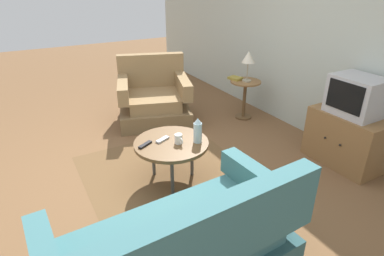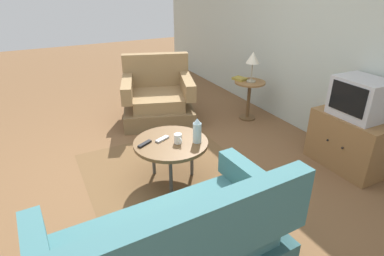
{
  "view_description": "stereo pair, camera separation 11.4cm",
  "coord_description": "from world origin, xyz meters",
  "px_view_note": "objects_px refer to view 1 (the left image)",
  "views": [
    {
      "loc": [
        2.71,
        -1.16,
        1.96
      ],
      "look_at": [
        0.13,
        0.29,
        0.55
      ],
      "focal_mm": 29.74,
      "sensor_mm": 36.0,
      "label": 1
    },
    {
      "loc": [
        2.76,
        -1.06,
        1.96
      ],
      "look_at": [
        0.13,
        0.29,
        0.55
      ],
      "focal_mm": 29.74,
      "sensor_mm": 36.0,
      "label": 2
    }
  ],
  "objects_px": {
    "couch": "(179,251)",
    "tv_remote_dark": "(145,145)",
    "book": "(235,78)",
    "television": "(357,96)",
    "vase": "(198,131)",
    "table_lamp": "(248,58)",
    "side_table": "(245,92)",
    "armchair": "(154,100)",
    "coffee_table": "(171,145)",
    "mug": "(179,139)",
    "tv_stand": "(346,139)",
    "tv_remote_silver": "(163,140)"
  },
  "relations": [
    {
      "from": "couch",
      "to": "tv_remote_dark",
      "type": "bearing_deg",
      "value": 75.68
    },
    {
      "from": "book",
      "to": "television",
      "type": "bearing_deg",
      "value": -5.3
    },
    {
      "from": "television",
      "to": "tv_remote_dark",
      "type": "xyz_separation_m",
      "value": [
        -0.7,
        -2.15,
        -0.35
      ]
    },
    {
      "from": "vase",
      "to": "table_lamp",
      "type": "bearing_deg",
      "value": 126.49
    },
    {
      "from": "side_table",
      "to": "table_lamp",
      "type": "height_order",
      "value": "table_lamp"
    },
    {
      "from": "television",
      "to": "couch",
      "type": "bearing_deg",
      "value": -78.04
    },
    {
      "from": "armchair",
      "to": "tv_remote_dark",
      "type": "bearing_deg",
      "value": 82.8
    },
    {
      "from": "coffee_table",
      "to": "book",
      "type": "height_order",
      "value": "book"
    },
    {
      "from": "television",
      "to": "book",
      "type": "relative_size",
      "value": 2.32
    },
    {
      "from": "coffee_table",
      "to": "table_lamp",
      "type": "relative_size",
      "value": 1.73
    },
    {
      "from": "mug",
      "to": "tv_remote_dark",
      "type": "bearing_deg",
      "value": -111.58
    },
    {
      "from": "armchair",
      "to": "tv_stand",
      "type": "relative_size",
      "value": 1.52
    },
    {
      "from": "side_table",
      "to": "tv_stand",
      "type": "distance_m",
      "value": 1.62
    },
    {
      "from": "table_lamp",
      "to": "vase",
      "type": "height_order",
      "value": "table_lamp"
    },
    {
      "from": "side_table",
      "to": "mug",
      "type": "xyz_separation_m",
      "value": [
        1.04,
        -1.64,
        0.09
      ]
    },
    {
      "from": "couch",
      "to": "tv_remote_dark",
      "type": "height_order",
      "value": "couch"
    },
    {
      "from": "side_table",
      "to": "tv_remote_dark",
      "type": "bearing_deg",
      "value": -64.87
    },
    {
      "from": "armchair",
      "to": "television",
      "type": "distance_m",
      "value": 2.69
    },
    {
      "from": "television",
      "to": "mug",
      "type": "relative_size",
      "value": 3.98
    },
    {
      "from": "coffee_table",
      "to": "table_lamp",
      "type": "xyz_separation_m",
      "value": [
        -0.95,
        1.69,
        0.49
      ]
    },
    {
      "from": "tv_stand",
      "to": "table_lamp",
      "type": "distance_m",
      "value": 1.71
    },
    {
      "from": "television",
      "to": "tv_remote_silver",
      "type": "relative_size",
      "value": 3.08
    },
    {
      "from": "television",
      "to": "tv_remote_dark",
      "type": "bearing_deg",
      "value": -107.95
    },
    {
      "from": "television",
      "to": "table_lamp",
      "type": "height_order",
      "value": "television"
    },
    {
      "from": "armchair",
      "to": "tv_remote_silver",
      "type": "height_order",
      "value": "armchair"
    },
    {
      "from": "couch",
      "to": "book",
      "type": "bearing_deg",
      "value": 44.25
    },
    {
      "from": "couch",
      "to": "table_lamp",
      "type": "distance_m",
      "value": 3.1
    },
    {
      "from": "television",
      "to": "tv_remote_dark",
      "type": "relative_size",
      "value": 3.1
    },
    {
      "from": "tv_stand",
      "to": "tv_remote_dark",
      "type": "xyz_separation_m",
      "value": [
        -0.7,
        -2.13,
        0.17
      ]
    },
    {
      "from": "armchair",
      "to": "coffee_table",
      "type": "xyz_separation_m",
      "value": [
        1.6,
        -0.49,
        0.12
      ]
    },
    {
      "from": "tv_remote_dark",
      "to": "coffee_table",
      "type": "bearing_deg",
      "value": -40.46
    },
    {
      "from": "vase",
      "to": "armchair",
      "type": "bearing_deg",
      "value": 171.62
    },
    {
      "from": "mug",
      "to": "armchair",
      "type": "bearing_deg",
      "value": 165.35
    },
    {
      "from": "side_table",
      "to": "table_lamp",
      "type": "relative_size",
      "value": 1.34
    },
    {
      "from": "tv_remote_silver",
      "to": "coffee_table",
      "type": "bearing_deg",
      "value": 107.97
    },
    {
      "from": "book",
      "to": "armchair",
      "type": "bearing_deg",
      "value": -128.27
    },
    {
      "from": "table_lamp",
      "to": "tv_remote_dark",
      "type": "xyz_separation_m",
      "value": [
        0.89,
        -1.95,
        -0.45
      ]
    },
    {
      "from": "couch",
      "to": "tv_remote_dark",
      "type": "relative_size",
      "value": 10.49
    },
    {
      "from": "television",
      "to": "book",
      "type": "xyz_separation_m",
      "value": [
        -1.75,
        -0.29,
        -0.22
      ]
    },
    {
      "from": "tv_stand",
      "to": "book",
      "type": "xyz_separation_m",
      "value": [
        -1.75,
        -0.27,
        0.3
      ]
    },
    {
      "from": "tv_stand",
      "to": "vase",
      "type": "height_order",
      "value": "vase"
    },
    {
      "from": "table_lamp",
      "to": "book",
      "type": "relative_size",
      "value": 1.99
    },
    {
      "from": "coffee_table",
      "to": "tv_stand",
      "type": "distance_m",
      "value": 1.99
    },
    {
      "from": "armchair",
      "to": "table_lamp",
      "type": "bearing_deg",
      "value": 170.38
    },
    {
      "from": "armchair",
      "to": "couch",
      "type": "bearing_deg",
      "value": 88.71
    },
    {
      "from": "coffee_table",
      "to": "table_lamp",
      "type": "distance_m",
      "value": 2.0
    },
    {
      "from": "tv_remote_dark",
      "to": "vase",
      "type": "bearing_deg",
      "value": -49.11
    },
    {
      "from": "book",
      "to": "tv_remote_silver",
      "type": "bearing_deg",
      "value": -72.79
    },
    {
      "from": "table_lamp",
      "to": "vase",
      "type": "distance_m",
      "value": 1.85
    },
    {
      "from": "television",
      "to": "armchair",
      "type": "bearing_deg",
      "value": -147.82
    }
  ]
}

